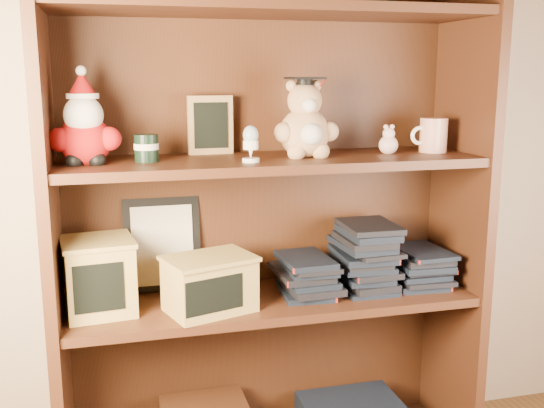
% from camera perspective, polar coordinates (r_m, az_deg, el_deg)
% --- Properties ---
extents(bookcase, '(1.20, 0.35, 1.60)m').
position_cam_1_polar(bookcase, '(1.82, -0.48, -0.96)').
color(bookcase, '#442213').
rests_on(bookcase, ground).
extents(shelf_lower, '(1.14, 0.33, 0.02)m').
position_cam_1_polar(shelf_lower, '(1.84, 0.00, -8.64)').
color(shelf_lower, '#442213').
rests_on(shelf_lower, ground).
extents(shelf_upper, '(1.14, 0.33, 0.02)m').
position_cam_1_polar(shelf_upper, '(1.74, 0.00, 3.78)').
color(shelf_upper, '#442213').
rests_on(shelf_upper, ground).
extents(santa_plush, '(0.18, 0.13, 0.25)m').
position_cam_1_polar(santa_plush, '(1.67, -16.47, 6.57)').
color(santa_plush, '#A50F0F').
rests_on(santa_plush, shelf_upper).
extents(teachers_tin, '(0.06, 0.06, 0.07)m').
position_cam_1_polar(teachers_tin, '(1.68, -11.19, 4.97)').
color(teachers_tin, black).
rests_on(teachers_tin, shelf_upper).
extents(chalkboard_plaque, '(0.13, 0.07, 0.16)m').
position_cam_1_polar(chalkboard_plaque, '(1.81, -5.54, 6.97)').
color(chalkboard_plaque, '#9E7547').
rests_on(chalkboard_plaque, shelf_upper).
extents(egg_cup, '(0.04, 0.04, 0.09)m').
position_cam_1_polar(egg_cup, '(1.65, -1.92, 5.54)').
color(egg_cup, white).
rests_on(egg_cup, shelf_upper).
extents(grad_teddy_bear, '(0.18, 0.16, 0.22)m').
position_cam_1_polar(grad_teddy_bear, '(1.75, 2.99, 7.00)').
color(grad_teddy_bear, tan).
rests_on(grad_teddy_bear, shelf_upper).
extents(pink_figurine, '(0.06, 0.06, 0.09)m').
position_cam_1_polar(pink_figurine, '(1.85, 10.40, 5.47)').
color(pink_figurine, beige).
rests_on(pink_figurine, shelf_upper).
extents(teacher_mug, '(0.11, 0.08, 0.10)m').
position_cam_1_polar(teacher_mug, '(1.92, 14.20, 6.00)').
color(teacher_mug, silver).
rests_on(teacher_mug, shelf_upper).
extents(certificate_frame, '(0.22, 0.06, 0.27)m').
position_cam_1_polar(certificate_frame, '(1.88, -9.80, -3.61)').
color(certificate_frame, black).
rests_on(certificate_frame, shelf_lower).
extents(treats_box, '(0.20, 0.20, 0.20)m').
position_cam_1_polar(treats_box, '(1.75, -15.25, -6.21)').
color(treats_box, tan).
rests_on(treats_box, shelf_lower).
extents(pencils_box, '(0.27, 0.23, 0.15)m').
position_cam_1_polar(pencils_box, '(1.71, -5.61, -7.09)').
color(pencils_box, tan).
rests_on(pencils_box, shelf_lower).
extents(book_stack_left, '(0.14, 0.20, 0.11)m').
position_cam_1_polar(book_stack_left, '(1.85, 3.09, -6.36)').
color(book_stack_left, black).
rests_on(book_stack_left, shelf_lower).
extents(book_stack_mid, '(0.14, 0.20, 0.19)m').
position_cam_1_polar(book_stack_mid, '(1.90, 8.37, -4.72)').
color(book_stack_mid, black).
rests_on(book_stack_mid, shelf_lower).
extents(book_stack_right, '(0.14, 0.20, 0.11)m').
position_cam_1_polar(book_stack_right, '(1.98, 12.99, -5.40)').
color(book_stack_right, black).
rests_on(book_stack_right, shelf_lower).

